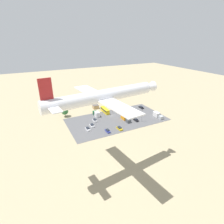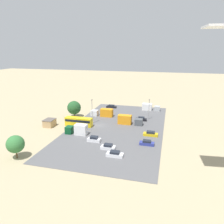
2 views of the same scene
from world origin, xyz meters
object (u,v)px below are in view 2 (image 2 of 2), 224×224
at_px(parked_car_2, 151,134).
at_px(parked_truck_3, 103,113).
at_px(parked_car_4, 147,143).
at_px(parked_car_5, 141,119).
at_px(parked_car_0, 111,106).
at_px(shed_building, 50,123).
at_px(parked_car_6, 94,139).
at_px(parked_truck_2, 129,120).
at_px(parked_truck_0, 78,130).
at_px(parked_truck_1, 150,107).
at_px(parked_car_1, 108,147).
at_px(parked_car_3, 115,154).
at_px(bus, 79,121).

relative_size(parked_car_2, parked_truck_3, 0.50).
bearing_deg(parked_car_4, parked_car_2, -3.09).
bearing_deg(parked_car_5, parked_car_0, 46.09).
distance_m(shed_building, parked_truck_3, 22.55).
bearing_deg(parked_car_6, parked_truck_2, -21.59).
height_order(parked_car_4, parked_truck_2, parked_truck_2).
relative_size(parked_truck_0, parked_truck_1, 0.91).
height_order(parked_car_1, parked_car_6, parked_car_6).
height_order(parked_car_0, parked_car_3, parked_car_3).
bearing_deg(parked_car_1, parked_car_6, 54.72).
xyz_separation_m(parked_car_5, parked_car_6, (23.69, -11.16, 0.05)).
height_order(parked_car_2, parked_car_5, parked_car_5).
height_order(parked_car_1, parked_car_5, parked_car_5).
distance_m(parked_car_6, parked_truck_2, 19.52).
xyz_separation_m(parked_car_2, parked_truck_2, (-9.20, -8.97, 0.93)).
bearing_deg(parked_truck_3, parked_truck_2, -120.88).
distance_m(bus, parked_car_2, 26.38).
bearing_deg(parked_car_3, parked_car_2, 155.09).
bearing_deg(shed_building, parked_car_4, 78.69).
height_order(parked_car_2, parked_truck_1, parked_truck_1).
bearing_deg(bus, parked_truck_0, 20.92).
xyz_separation_m(bus, parked_truck_3, (-13.56, 5.11, -0.20)).
distance_m(parked_car_0, parked_truck_0, 35.39).
height_order(parked_truck_0, parked_truck_1, parked_truck_0).
bearing_deg(parked_car_5, parked_car_2, -161.34).
relative_size(parked_car_0, parked_car_2, 1.02).
bearing_deg(parked_truck_1, parked_truck_3, -51.25).
bearing_deg(parked_truck_2, parked_car_1, -4.22).
distance_m(shed_building, parked_car_2, 36.29).
xyz_separation_m(shed_building, parked_car_6, (8.72, 20.14, -0.56)).
bearing_deg(parked_truck_0, parked_car_2, -78.35).
height_order(parked_car_0, parked_truck_2, parked_truck_2).
height_order(parked_car_5, parked_car_6, parked_car_6).
height_order(shed_building, parked_truck_2, parked_truck_2).
distance_m(bus, parked_truck_3, 14.50).
xyz_separation_m(bus, parked_car_1, (15.74, 15.60, -1.07)).
xyz_separation_m(bus, parked_truck_2, (-6.32, 17.23, -0.12)).
bearing_deg(parked_car_1, parked_car_4, -61.80).
distance_m(bus, parked_car_0, 28.09).
xyz_separation_m(parked_car_1, parked_truck_1, (-43.63, 7.38, 0.78)).
height_order(shed_building, parked_truck_0, parked_truck_0).
distance_m(parked_car_6, parked_truck_3, 25.86).
relative_size(bus, parked_car_2, 2.16).
bearing_deg(parked_car_4, shed_building, 78.69).
relative_size(shed_building, parked_car_4, 1.03).
distance_m(parked_car_0, parked_car_2, 37.27).
height_order(parked_car_4, parked_truck_0, parked_truck_0).
bearing_deg(parked_car_4, parked_truck_1, 4.23).
xyz_separation_m(parked_car_3, parked_truck_2, (-25.79, -1.27, 0.96)).
bearing_deg(parked_car_1, parked_car_2, -39.51).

